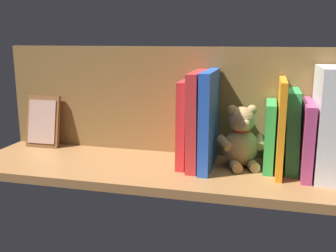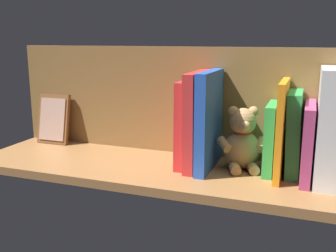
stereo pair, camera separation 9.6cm
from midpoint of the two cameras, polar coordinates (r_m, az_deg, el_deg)
ground_plane at (r=102.01cm, az=2.72°, el=-6.47°), size 104.22×30.84×2.20cm
shelf_back_panel at (r=110.37cm, az=4.86°, el=3.63°), size 104.22×1.50×30.09cm
dictionary_thick_white at (r=97.35cm, az=25.40°, el=-0.03°), size 6.29×18.09×26.01cm
book_2 at (r=98.16cm, az=22.39°, el=-2.14°), size 2.32×17.77×17.72cm
book_3 at (r=99.90cm, az=20.57°, el=-1.05°), size 3.80×13.40×20.16cm
book_4 at (r=97.51cm, az=18.98°, el=-0.42°), size 1.54×17.67×22.83cm
book_5 at (r=100.18cm, az=17.50°, el=-1.69°), size 2.41×13.65×17.01cm
teddy_bear at (r=100.46cm, az=13.50°, el=-2.27°), size 12.24×12.17×15.98cm
book_6 at (r=98.53cm, az=8.85°, el=0.79°), size 2.62×18.77×24.58cm
book_7 at (r=99.57cm, az=7.13°, el=0.87°), size 2.91×17.99×24.29cm
book_8 at (r=101.40cm, az=5.61°, el=0.49°), size 2.45×16.04×22.07cm
picture_frame_leaning at (r=125.86cm, az=-14.27°, el=0.98°), size 10.58×4.43×15.53cm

